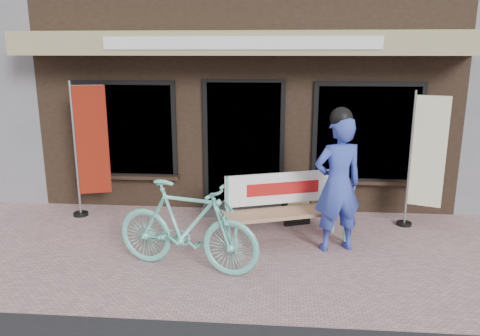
# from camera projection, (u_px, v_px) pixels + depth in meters

# --- Properties ---
(ground) EXTENTS (70.00, 70.00, 0.00)m
(ground) POSITION_uv_depth(u_px,v_px,m) (232.00, 259.00, 6.12)
(ground) COLOR #B68B8C
(ground) RESTS_ON ground
(storefront) EXTENTS (7.00, 6.77, 6.00)m
(storefront) POSITION_uv_depth(u_px,v_px,m) (254.00, 34.00, 10.19)
(storefront) COLOR black
(storefront) RESTS_ON ground
(bench) EXTENTS (1.84, 1.02, 0.97)m
(bench) POSITION_uv_depth(u_px,v_px,m) (285.00, 202.00, 6.58)
(bench) COLOR #65C6B4
(bench) RESTS_ON ground
(person) EXTENTS (0.77, 0.63, 1.95)m
(person) POSITION_uv_depth(u_px,v_px,m) (338.00, 182.00, 6.19)
(person) COLOR #3245AD
(person) RESTS_ON ground
(bicycle) EXTENTS (1.95, 0.99, 1.13)m
(bicycle) POSITION_uv_depth(u_px,v_px,m) (186.00, 226.00, 5.69)
(bicycle) COLOR #65C6B4
(bicycle) RESTS_ON ground
(nobori_red) EXTENTS (0.65, 0.31, 2.20)m
(nobori_red) POSITION_uv_depth(u_px,v_px,m) (90.00, 148.00, 7.49)
(nobori_red) COLOR gray
(nobori_red) RESTS_ON ground
(nobori_cream) EXTENTS (0.61, 0.33, 2.09)m
(nobori_cream) POSITION_uv_depth(u_px,v_px,m) (425.00, 159.00, 6.95)
(nobori_cream) COLOR gray
(nobori_cream) RESTS_ON ground
(menu_stand) EXTENTS (0.42, 0.23, 0.84)m
(menu_stand) POSITION_uv_depth(u_px,v_px,m) (298.00, 199.00, 7.21)
(menu_stand) COLOR black
(menu_stand) RESTS_ON ground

